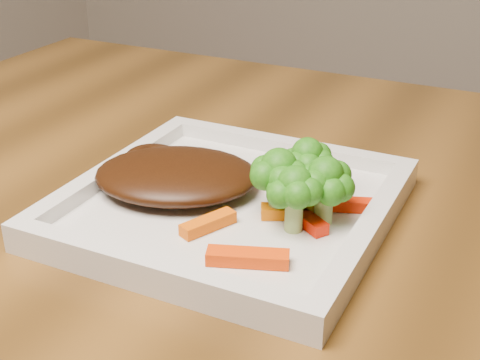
% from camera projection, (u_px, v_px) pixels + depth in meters
% --- Properties ---
extents(plate, '(0.27, 0.27, 0.01)m').
position_uv_depth(plate, '(230.00, 209.00, 0.59)').
color(plate, silver).
rests_on(plate, dining_table).
extents(steak, '(0.18, 0.16, 0.03)m').
position_uv_depth(steak, '(177.00, 175.00, 0.61)').
color(steak, '#311607').
rests_on(steak, plate).
extents(broccoli_0, '(0.06, 0.06, 0.07)m').
position_uv_depth(broccoli_0, '(307.00, 161.00, 0.59)').
color(broccoli_0, '#2A6010').
rests_on(broccoli_0, plate).
extents(broccoli_1, '(0.06, 0.06, 0.06)m').
position_uv_depth(broccoli_1, '(325.00, 188.00, 0.55)').
color(broccoli_1, '#235E0F').
rests_on(broccoli_1, plate).
extents(broccoli_2, '(0.06, 0.06, 0.06)m').
position_uv_depth(broccoli_2, '(295.00, 198.00, 0.53)').
color(broccoli_2, '#137417').
rests_on(broccoli_2, plate).
extents(broccoli_3, '(0.07, 0.07, 0.06)m').
position_uv_depth(broccoli_3, '(278.00, 183.00, 0.56)').
color(broccoli_3, '#1D6911').
rests_on(broccoli_3, plate).
extents(carrot_0, '(0.06, 0.04, 0.01)m').
position_uv_depth(carrot_0, '(248.00, 257.00, 0.50)').
color(carrot_0, '#D93703').
rests_on(carrot_0, plate).
extents(carrot_2, '(0.03, 0.05, 0.01)m').
position_uv_depth(carrot_2, '(208.00, 223.00, 0.55)').
color(carrot_2, '#D85303').
rests_on(carrot_2, plate).
extents(carrot_3, '(0.05, 0.03, 0.01)m').
position_uv_depth(carrot_3, '(360.00, 205.00, 0.57)').
color(carrot_3, red).
rests_on(carrot_3, plate).
extents(carrot_4, '(0.05, 0.05, 0.01)m').
position_uv_depth(carrot_4, '(286.00, 175.00, 0.63)').
color(carrot_4, red).
rests_on(carrot_4, plate).
extents(carrot_5, '(0.05, 0.04, 0.01)m').
position_uv_depth(carrot_5, '(305.00, 219.00, 0.55)').
color(carrot_5, red).
rests_on(carrot_5, plate).
extents(carrot_6, '(0.06, 0.04, 0.01)m').
position_uv_depth(carrot_6, '(295.00, 211.00, 0.56)').
color(carrot_6, '#D15F03').
rests_on(carrot_6, plate).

